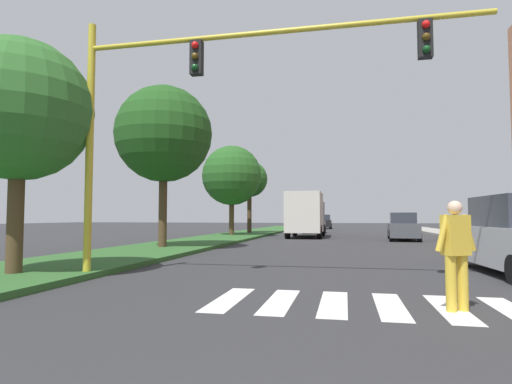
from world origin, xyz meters
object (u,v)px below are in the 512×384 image
object	(u,v)px
tree_far	(232,176)
sedan_far_horizon	(324,222)
pedestrian_performer	(456,250)
sedan_midblock	(403,227)
sedan_distant	(314,224)
tree_near	(19,110)
traffic_light_gantry	(196,89)
tree_mid	(164,134)
tree_distant	(249,179)
truck_box_delivery	(306,214)

from	to	relation	value
tree_far	sedan_far_horizon	bearing A→B (deg)	76.47
pedestrian_performer	sedan_midblock	distance (m)	20.51
sedan_midblock	sedan_distant	xyz separation A→B (m)	(-6.19, 10.14, -0.01)
tree_near	tree_far	size ratio (longest dim) A/B	0.85
pedestrian_performer	sedan_distant	world-z (taller)	pedestrian_performer
pedestrian_performer	sedan_midblock	world-z (taller)	sedan_midblock
traffic_light_gantry	pedestrian_performer	distance (m)	6.38
tree_near	sedan_far_horizon	world-z (taller)	tree_near
tree_far	sedan_distant	world-z (taller)	tree_far
tree_far	tree_mid	bearing A→B (deg)	-88.68
tree_distant	sedan_midblock	size ratio (longest dim) A/B	1.29
sedan_midblock	sedan_distant	world-z (taller)	sedan_midblock
tree_mid	sedan_midblock	world-z (taller)	tree_mid
pedestrian_performer	sedan_distant	xyz separation A→B (m)	(-4.36, 30.56, -0.16)
tree_mid	sedan_far_horizon	xyz separation A→B (m)	(5.14, 34.84, -4.26)
tree_near	pedestrian_performer	xyz separation A→B (m)	(9.16, -1.39, -3.01)
tree_mid	tree_distant	xyz separation A→B (m)	(0.02, 16.75, -0.53)
sedan_midblock	sedan_far_horizon	bearing A→B (deg)	104.05
sedan_midblock	sedan_distant	bearing A→B (deg)	121.41
tree_near	tree_distant	size ratio (longest dim) A/B	0.93
pedestrian_performer	truck_box_delivery	bearing A→B (deg)	100.93
traffic_light_gantry	sedan_far_horizon	world-z (taller)	traffic_light_gantry
sedan_distant	truck_box_delivery	world-z (taller)	truck_box_delivery
sedan_distant	tree_far	bearing A→B (deg)	-122.98
tree_distant	sedan_distant	bearing A→B (deg)	36.99
tree_near	truck_box_delivery	xyz separation A→B (m)	(4.77, 21.33, -2.31)
sedan_distant	sedan_far_horizon	bearing A→B (deg)	89.69
tree_far	truck_box_delivery	bearing A→B (deg)	4.18
tree_far	traffic_light_gantry	world-z (taller)	tree_far
sedan_midblock	traffic_light_gantry	bearing A→B (deg)	-110.30
tree_distant	traffic_light_gantry	xyz separation A→B (m)	(4.41, -24.77, -0.16)
tree_distant	truck_box_delivery	distance (m)	7.06
tree_mid	traffic_light_gantry	world-z (taller)	tree_mid
tree_mid	sedan_distant	distance (m)	21.59
tree_mid	sedan_distant	world-z (taller)	tree_mid
sedan_midblock	truck_box_delivery	xyz separation A→B (m)	(-6.21, 2.29, 0.85)
pedestrian_performer	sedan_distant	bearing A→B (deg)	98.13
sedan_midblock	sedan_far_horizon	size ratio (longest dim) A/B	1.05
pedestrian_performer	tree_far	bearing A→B (deg)	113.49
traffic_light_gantry	tree_near	bearing A→B (deg)	-171.76
sedan_midblock	pedestrian_performer	bearing A→B (deg)	-95.11
tree_near	truck_box_delivery	bearing A→B (deg)	77.39
tree_near	traffic_light_gantry	world-z (taller)	traffic_light_gantry
sedan_midblock	sedan_distant	distance (m)	11.88
tree_mid	pedestrian_performer	distance (m)	14.36
sedan_far_horizon	tree_near	bearing A→B (deg)	-96.40
tree_near	sedan_distant	world-z (taller)	tree_near
tree_near	tree_far	distance (m)	20.95
tree_far	sedan_far_horizon	xyz separation A→B (m)	(5.42, 22.52, -3.64)
sedan_far_horizon	pedestrian_performer	bearing A→B (deg)	-84.54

